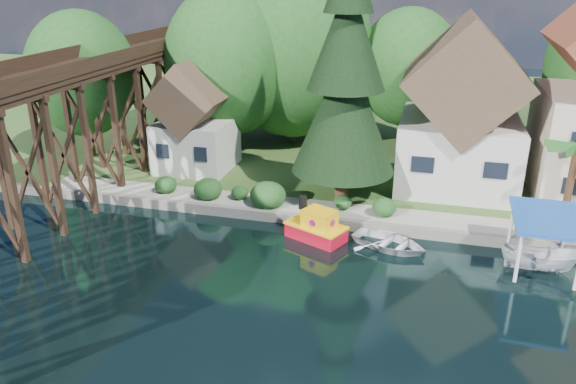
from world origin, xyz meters
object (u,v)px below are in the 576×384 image
shed (195,123)px  house_left (461,116)px  conifer (346,80)px  boat_canopy (542,248)px  tugboat (317,227)px  boat_white_a (390,241)px  trestle_bridge (46,132)px

shed → house_left: bearing=4.8°
conifer → boat_canopy: 13.99m
tugboat → boat_canopy: boat_canopy is taller
house_left → conifer: 8.76m
conifer → tugboat: 8.85m
house_left → boat_canopy: size_ratio=2.36×
shed → conifer: size_ratio=0.51×
boat_white_a → conifer: bearing=54.7°
shed → boat_white_a: shed is taller
trestle_bridge → shed: trestle_bridge is taller
trestle_bridge → boat_canopy: (27.04, 0.60, -4.08)m
shed → tugboat: shed is taller
house_left → boat_canopy: (4.04, -10.23, -3.87)m
shed → tugboat: 13.74m
boat_canopy → house_left: bearing=111.5°
conifer → boat_canopy: bearing=-27.2°
trestle_bridge → shed: 10.69m
house_left → boat_white_a: bearing=-109.2°
trestle_bridge → tugboat: trestle_bridge is taller
shed → boat_canopy: size_ratio=1.68×
house_left → boat_canopy: 11.66m
shed → boat_white_a: 17.11m
trestle_bridge → house_left: house_left is taller
shed → tugboat: (10.62, -8.15, -3.12)m
shed → boat_canopy: (22.04, -8.73, -2.56)m
house_left → tugboat: bearing=-127.4°
trestle_bridge → tugboat: 16.33m
house_left → boat_white_a: size_ratio=2.67×
boat_white_a → trestle_bridge: bearing=113.4°
shed → conifer: conifer is taller
shed → tugboat: size_ratio=2.11×
trestle_bridge → boat_canopy: size_ratio=9.47×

